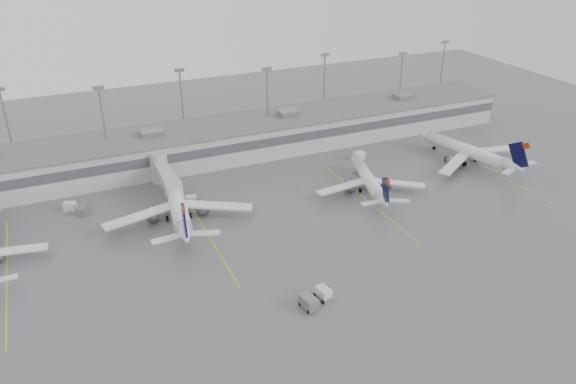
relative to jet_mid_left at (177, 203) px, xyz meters
name	(u,v)px	position (x,y,z in m)	size (l,w,h in m)	color
ground	(347,277)	(20.99, -31.37, -3.32)	(260.00, 260.00, 0.00)	#565659
terminal	(234,139)	(20.99, 26.61, 0.85)	(152.00, 17.00, 9.45)	#A4A49F
light_masts	(225,102)	(20.99, 32.38, 8.70)	(142.40, 8.00, 20.60)	gray
jet_bridge_right	(163,173)	(0.49, 14.35, 0.55)	(4.00, 17.20, 7.00)	#97999B
stand_markings	(289,214)	(20.99, -7.37, -3.32)	(105.25, 40.00, 0.01)	#CFC10C
jet_mid_left	(177,203)	(0.00, 0.00, 0.00)	(29.24, 32.96, 10.69)	silver
jet_mid_right	(369,179)	(41.11, -4.91, -0.59)	(23.45, 26.63, 8.80)	silver
jet_far_right	(470,151)	(71.23, -1.89, -0.20)	(27.05, 30.64, 10.04)	silver
baggage_tug	(323,294)	(14.68, -34.90, -2.56)	(2.42, 3.30, 1.94)	silver
baggage_cart	(309,302)	(11.48, -36.10, -2.26)	(2.36, 3.45, 2.04)	slate
gse_uld_a	(70,206)	(-19.52, 12.41, -2.48)	(2.38, 1.59, 1.69)	silver
gse_uld_b	(191,200)	(4.05, 5.30, -2.54)	(2.22, 1.48, 1.57)	silver
gse_uld_c	(359,156)	(48.15, 11.04, -2.38)	(2.65, 1.77, 1.88)	silver
gse_loader	(83,210)	(-17.22, 9.55, -2.43)	(1.78, 2.85, 1.78)	slate
cone_b	(137,212)	(-7.24, 5.22, -2.95)	(0.47, 0.47, 0.75)	#DD4204
cone_c	(298,191)	(26.76, 0.55, -3.01)	(0.40, 0.40, 0.63)	#DD4204
cone_d	(463,162)	(69.78, -1.80, -2.94)	(0.48, 0.48, 0.77)	#DD4204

